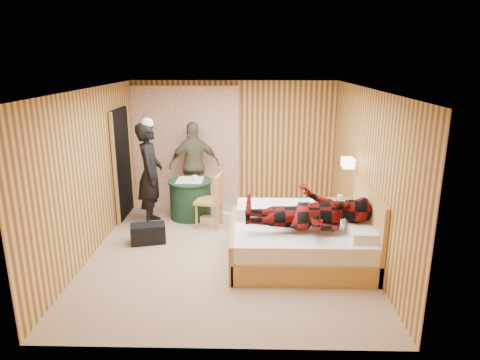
{
  "coord_description": "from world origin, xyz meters",
  "views": [
    {
      "loc": [
        0.32,
        -6.32,
        2.93
      ],
      "look_at": [
        0.17,
        0.26,
        1.05
      ],
      "focal_mm": 32.0,
      "sensor_mm": 36.0,
      "label": 1
    }
  ],
  "objects_px": {
    "chair_far": "(194,180)",
    "chair_near": "(213,196)",
    "man_on_bed": "(308,203)",
    "bed": "(303,240)",
    "man_at_table": "(194,164)",
    "round_table": "(191,198)",
    "duffel_bag": "(148,234)",
    "nightstand": "(340,218)",
    "wall_lamp": "(348,163)",
    "woman_standing": "(150,174)"
  },
  "relations": [
    {
      "from": "bed",
      "to": "man_on_bed",
      "type": "relative_size",
      "value": 1.16
    },
    {
      "from": "nightstand",
      "to": "chair_far",
      "type": "relative_size",
      "value": 0.65
    },
    {
      "from": "duffel_bag",
      "to": "woman_standing",
      "type": "xyz_separation_m",
      "value": [
        -0.12,
        0.88,
        0.77
      ]
    },
    {
      "from": "duffel_bag",
      "to": "man_on_bed",
      "type": "distance_m",
      "value": 2.74
    },
    {
      "from": "nightstand",
      "to": "round_table",
      "type": "bearing_deg",
      "value": 163.67
    },
    {
      "from": "wall_lamp",
      "to": "man_on_bed",
      "type": "bearing_deg",
      "value": -125.11
    },
    {
      "from": "bed",
      "to": "man_on_bed",
      "type": "height_order",
      "value": "man_on_bed"
    },
    {
      "from": "man_at_table",
      "to": "chair_near",
      "type": "bearing_deg",
      "value": 97.86
    },
    {
      "from": "man_on_bed",
      "to": "round_table",
      "type": "bearing_deg",
      "value": 134.13
    },
    {
      "from": "nightstand",
      "to": "wall_lamp",
      "type": "bearing_deg",
      "value": -69.85
    },
    {
      "from": "woman_standing",
      "to": "man_on_bed",
      "type": "bearing_deg",
      "value": -129.14
    },
    {
      "from": "nightstand",
      "to": "man_on_bed",
      "type": "xyz_separation_m",
      "value": [
        -0.73,
        -1.22,
        0.69
      ]
    },
    {
      "from": "bed",
      "to": "round_table",
      "type": "height_order",
      "value": "bed"
    },
    {
      "from": "wall_lamp",
      "to": "nightstand",
      "type": "bearing_deg",
      "value": 110.15
    },
    {
      "from": "round_table",
      "to": "duffel_bag",
      "type": "distance_m",
      "value": 1.34
    },
    {
      "from": "bed",
      "to": "man_at_table",
      "type": "relative_size",
      "value": 1.19
    },
    {
      "from": "nightstand",
      "to": "man_on_bed",
      "type": "bearing_deg",
      "value": -120.94
    },
    {
      "from": "wall_lamp",
      "to": "duffel_bag",
      "type": "relative_size",
      "value": 0.47
    },
    {
      "from": "woman_standing",
      "to": "man_on_bed",
      "type": "distance_m",
      "value": 3.1
    },
    {
      "from": "chair_far",
      "to": "man_on_bed",
      "type": "bearing_deg",
      "value": -60.21
    },
    {
      "from": "bed",
      "to": "nightstand",
      "type": "height_order",
      "value": "bed"
    },
    {
      "from": "wall_lamp",
      "to": "man_on_bed",
      "type": "xyz_separation_m",
      "value": [
        -0.77,
        -1.1,
        -0.31
      ]
    },
    {
      "from": "bed",
      "to": "duffel_bag",
      "type": "bearing_deg",
      "value": 166.98
    },
    {
      "from": "wall_lamp",
      "to": "bed",
      "type": "bearing_deg",
      "value": -132.59
    },
    {
      "from": "chair_far",
      "to": "round_table",
      "type": "bearing_deg",
      "value": -95.64
    },
    {
      "from": "duffel_bag",
      "to": "man_on_bed",
      "type": "relative_size",
      "value": 0.31
    },
    {
      "from": "wall_lamp",
      "to": "chair_far",
      "type": "xyz_separation_m",
      "value": [
        -2.72,
        1.56,
        -0.76
      ]
    },
    {
      "from": "duffel_bag",
      "to": "bed",
      "type": "bearing_deg",
      "value": -26.87
    },
    {
      "from": "bed",
      "to": "woman_standing",
      "type": "bearing_deg",
      "value": 150.66
    },
    {
      "from": "chair_far",
      "to": "duffel_bag",
      "type": "xyz_separation_m",
      "value": [
        -0.53,
        -1.86,
        -0.38
      ]
    },
    {
      "from": "bed",
      "to": "chair_far",
      "type": "relative_size",
      "value": 2.21
    },
    {
      "from": "chair_far",
      "to": "chair_near",
      "type": "relative_size",
      "value": 0.95
    },
    {
      "from": "bed",
      "to": "nightstand",
      "type": "relative_size",
      "value": 3.42
    },
    {
      "from": "woman_standing",
      "to": "man_at_table",
      "type": "bearing_deg",
      "value": -39.59
    },
    {
      "from": "wall_lamp",
      "to": "chair_near",
      "type": "relative_size",
      "value": 0.26
    },
    {
      "from": "chair_far",
      "to": "chair_near",
      "type": "xyz_separation_m",
      "value": [
        0.49,
        -1.13,
        0.03
      ]
    },
    {
      "from": "round_table",
      "to": "man_on_bed",
      "type": "relative_size",
      "value": 0.47
    },
    {
      "from": "nightstand",
      "to": "chair_near",
      "type": "bearing_deg",
      "value": 171.86
    },
    {
      "from": "chair_near",
      "to": "man_on_bed",
      "type": "xyz_separation_m",
      "value": [
        1.46,
        -1.53,
        0.42
      ]
    },
    {
      "from": "chair_near",
      "to": "duffel_bag",
      "type": "relative_size",
      "value": 1.77
    },
    {
      "from": "duffel_bag",
      "to": "woman_standing",
      "type": "height_order",
      "value": "woman_standing"
    },
    {
      "from": "wall_lamp",
      "to": "round_table",
      "type": "bearing_deg",
      "value": 161.65
    },
    {
      "from": "wall_lamp",
      "to": "chair_far",
      "type": "bearing_deg",
      "value": 150.18
    },
    {
      "from": "nightstand",
      "to": "round_table",
      "type": "relative_size",
      "value": 0.72
    },
    {
      "from": "round_table",
      "to": "man_at_table",
      "type": "distance_m",
      "value": 0.85
    },
    {
      "from": "man_on_bed",
      "to": "duffel_bag",
      "type": "bearing_deg",
      "value": 162.21
    },
    {
      "from": "man_on_bed",
      "to": "nightstand",
      "type": "bearing_deg",
      "value": 59.06
    },
    {
      "from": "chair_far",
      "to": "duffel_bag",
      "type": "height_order",
      "value": "chair_far"
    },
    {
      "from": "chair_far",
      "to": "man_at_table",
      "type": "relative_size",
      "value": 0.54
    },
    {
      "from": "duffel_bag",
      "to": "man_at_table",
      "type": "relative_size",
      "value": 0.32
    }
  ]
}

